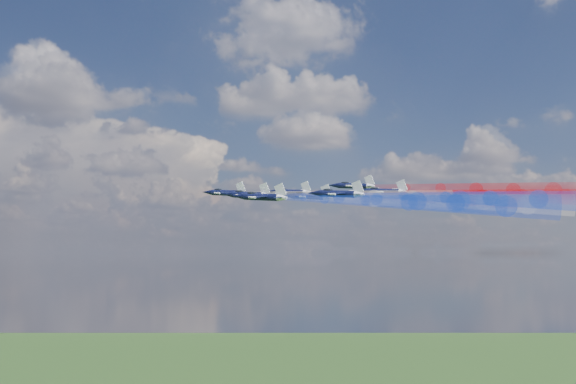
{
  "coord_description": "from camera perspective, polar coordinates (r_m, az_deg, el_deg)",
  "views": [
    {
      "loc": [
        3.87,
        -164.19,
        121.68
      ],
      "look_at": [
        23.66,
        -22.28,
        135.17
      ],
      "focal_mm": 40.69,
      "sensor_mm": 36.0,
      "label": 1
    }
  ],
  "objects": [
    {
      "name": "jet_lead",
      "position": [
        152.34,
        -5.47,
        -0.07
      ],
      "size": [
        16.2,
        15.98,
        5.63
      ],
      "primitive_type": null,
      "rotation": [
        0.07,
        -0.14,
        0.91
      ],
      "color": "black"
    },
    {
      "name": "trail_lead",
      "position": [
        137.69,
        4.54,
        -0.4
      ],
      "size": [
        40.26,
        32.49,
        8.16
      ],
      "primitive_type": null,
      "rotation": [
        0.07,
        -0.14,
        0.91
      ],
      "color": "white"
    },
    {
      "name": "jet_inner_left",
      "position": [
        138.61,
        -3.54,
        -0.26
      ],
      "size": [
        16.2,
        15.98,
        5.63
      ],
      "primitive_type": null,
      "rotation": [
        0.07,
        -0.14,
        0.91
      ],
      "color": "black"
    },
    {
      "name": "trail_inner_left",
      "position": [
        125.1,
        7.75,
        -0.64
      ],
      "size": [
        40.26,
        32.49,
        8.16
      ],
      "primitive_type": null,
      "rotation": [
        0.07,
        -0.14,
        0.91
      ],
      "color": "blue"
    },
    {
      "name": "jet_inner_right",
      "position": [
        155.1,
        0.19,
        -0.02
      ],
      "size": [
        16.2,
        15.98,
        5.63
      ],
      "primitive_type": null,
      "rotation": [
        0.07,
        -0.14,
        0.91
      ],
      "color": "black"
    },
    {
      "name": "trail_inner_right",
      "position": [
        143.09,
        10.45,
        -0.33
      ],
      "size": [
        40.26,
        32.49,
        8.16
      ],
      "primitive_type": null,
      "rotation": [
        0.07,
        -0.14,
        0.91
      ],
      "color": "red"
    },
    {
      "name": "jet_outer_left",
      "position": [
        124.07,
        -2.36,
        -0.44
      ],
      "size": [
        16.2,
        15.98,
        5.63
      ],
      "primitive_type": null,
      "rotation": [
        0.07,
        -0.14,
        0.91
      ],
      "color": "black"
    },
    {
      "name": "trail_outer_left",
      "position": [
        111.45,
        10.51,
        -0.88
      ],
      "size": [
        40.26,
        32.49,
        8.16
      ],
      "primitive_type": null,
      "rotation": [
        0.07,
        -0.14,
        0.91
      ],
      "color": "blue"
    },
    {
      "name": "jet_center_third",
      "position": [
        140.86,
        1.83,
        -0.38
      ],
      "size": [
        16.2,
        15.98,
        5.63
      ],
      "primitive_type": null,
      "rotation": [
        0.07,
        -0.14,
        0.91
      ],
      "color": "black"
    },
    {
      "name": "trail_center_third",
      "position": [
        129.9,
        13.32,
        -0.76
      ],
      "size": [
        40.26,
        32.49,
        8.16
      ],
      "primitive_type": null,
      "rotation": [
        0.07,
        -0.14,
        0.91
      ],
      "color": "white"
    },
    {
      "name": "jet_outer_right",
      "position": [
        157.57,
        5.71,
        0.54
      ],
      "size": [
        16.2,
        15.98,
        5.63
      ],
      "primitive_type": null,
      "rotation": [
        0.07,
        -0.14,
        0.91
      ],
      "color": "black"
    },
    {
      "name": "trail_outer_right",
      "position": [
        148.21,
        16.1,
        0.28
      ],
      "size": [
        40.26,
        32.49,
        8.16
      ],
      "primitive_type": null,
      "rotation": [
        0.07,
        -0.14,
        0.91
      ],
      "color": "red"
    },
    {
      "name": "jet_rear_left",
      "position": [
        127.9,
        4.37,
        -0.15
      ],
      "size": [
        16.2,
        15.98,
        5.63
      ],
      "primitive_type": null,
      "rotation": [
        0.07,
        -0.14,
        0.91
      ],
      "color": "black"
    },
    {
      "name": "trail_rear_left",
      "position": [
        118.48,
        17.27,
        -0.54
      ],
      "size": [
        40.26,
        32.49,
        8.16
      ],
      "primitive_type": null,
      "rotation": [
        0.07,
        -0.14,
        0.91
      ],
      "color": "blue"
    },
    {
      "name": "jet_rear_right",
      "position": [
        144.92,
        8.34,
        0.03
      ],
      "size": [
        16.2,
        15.98,
        5.63
      ],
      "primitive_type": null,
      "rotation": [
        0.07,
        -0.14,
        0.91
      ],
      "color": "black"
    },
    {
      "name": "trail_rear_right",
      "position": [
        137.1,
        19.8,
        -0.29
      ],
      "size": [
        40.26,
        32.49,
        8.16
      ],
      "primitive_type": null,
      "rotation": [
        0.07,
        -0.14,
        0.91
      ],
      "color": "red"
    }
  ]
}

